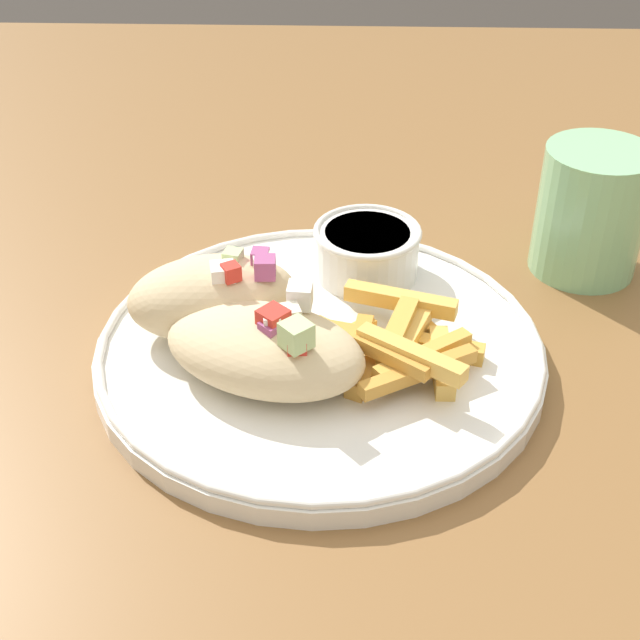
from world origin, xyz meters
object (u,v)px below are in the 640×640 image
plate (320,349)px  water_glass (590,217)px  fries_pile (388,347)px  pita_sandwich_near (266,348)px  pita_sandwich_far (214,296)px  sauce_ramekin (367,249)px

plate → water_glass: size_ratio=3.02×
fries_pile → water_glass: bearing=42.2°
fries_pile → pita_sandwich_near: bearing=-165.7°
plate → pita_sandwich_near: size_ratio=2.00×
pita_sandwich_far → fries_pile: 0.12m
fries_pile → pita_sandwich_far: bearing=165.3°
water_glass → plate: bearing=-148.0°
plate → pita_sandwich_far: (-0.07, 0.01, 0.03)m
sauce_ramekin → water_glass: water_glass is taller
pita_sandwich_far → fries_pile: pita_sandwich_far is taller
fries_pile → water_glass: 0.22m
fries_pile → sauce_ramekin: sauce_ramekin is taller
plate → sauce_ramekin: bearing=70.3°
plate → pita_sandwich_near: pita_sandwich_near is taller
fries_pile → water_glass: water_glass is taller
plate → fries_pile: (0.05, -0.02, 0.02)m
plate → sauce_ramekin: 0.10m
plate → pita_sandwich_far: 0.08m
pita_sandwich_near → pita_sandwich_far: (-0.04, 0.05, 0.00)m
plate → water_glass: (0.20, 0.13, 0.04)m
pita_sandwich_near → water_glass: 0.29m
pita_sandwich_far → water_glass: 0.30m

